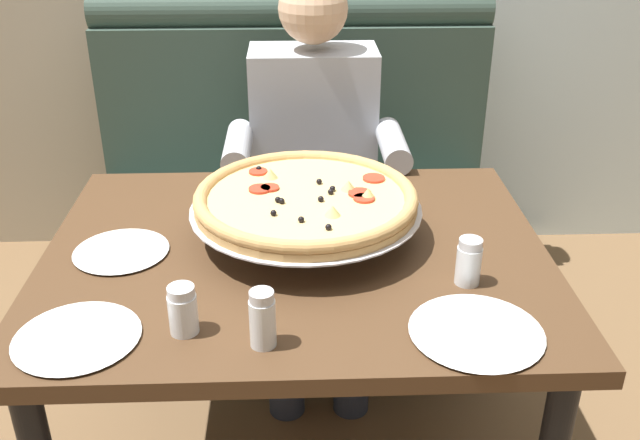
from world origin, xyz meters
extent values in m
cube|color=#384C42|center=(0.00, 0.80, 0.23)|extent=(1.44, 0.60, 0.46)
cube|color=#384C42|center=(0.00, 1.19, 0.69)|extent=(1.44, 0.18, 0.65)
cylinder|color=#384C42|center=(0.00, 1.19, 1.06)|extent=(1.44, 0.14, 0.14)
cube|color=#4C331E|center=(0.00, 0.00, 0.72)|extent=(1.15, 0.92, 0.04)
cylinder|color=black|center=(-0.51, 0.39, 0.35)|extent=(0.06, 0.06, 0.70)
cylinder|color=black|center=(0.51, 0.39, 0.35)|extent=(0.06, 0.06, 0.70)
cube|color=#2D3342|center=(0.06, 0.55, 0.54)|extent=(0.34, 0.40, 0.15)
cylinder|color=#2D3342|center=(-0.04, 0.30, 0.23)|extent=(0.11, 0.11, 0.46)
cylinder|color=#2D3342|center=(0.16, 0.30, 0.23)|extent=(0.11, 0.11, 0.46)
cube|color=#B2B7C1|center=(0.06, 0.77, 0.74)|extent=(0.40, 0.22, 0.56)
cylinder|color=#B2B7C1|center=(-0.17, 0.55, 0.78)|extent=(0.08, 0.28, 0.08)
cylinder|color=#B2B7C1|center=(0.29, 0.55, 0.78)|extent=(0.08, 0.28, 0.08)
sphere|color=#DBB28E|center=(0.06, 0.75, 1.15)|extent=(0.21, 0.21, 0.21)
cylinder|color=silver|center=(0.02, -0.08, 0.78)|extent=(0.01, 0.01, 0.07)
cylinder|color=silver|center=(-0.10, 0.14, 0.78)|extent=(0.01, 0.01, 0.07)
cylinder|color=silver|center=(0.15, 0.14, 0.78)|extent=(0.01, 0.01, 0.07)
torus|color=silver|center=(0.02, 0.07, 0.81)|extent=(0.30, 0.30, 0.01)
cylinder|color=silver|center=(0.02, 0.07, 0.82)|extent=(0.54, 0.54, 0.00)
cylinder|color=tan|center=(0.02, 0.07, 0.83)|extent=(0.52, 0.52, 0.02)
torus|color=tan|center=(0.02, 0.07, 0.85)|extent=(0.52, 0.52, 0.03)
cylinder|color=#E5C17A|center=(0.02, 0.07, 0.84)|extent=(0.46, 0.46, 0.01)
cylinder|color=red|center=(0.19, 0.16, 0.85)|extent=(0.05, 0.05, 0.01)
cylinder|color=red|center=(-0.06, 0.11, 0.85)|extent=(0.04, 0.04, 0.01)
cylinder|color=red|center=(-0.08, 0.10, 0.85)|extent=(0.05, 0.05, 0.01)
cylinder|color=red|center=(0.15, 0.07, 0.85)|extent=(0.05, 0.05, 0.01)
cylinder|color=red|center=(0.16, 0.04, 0.85)|extent=(0.05, 0.05, 0.01)
cylinder|color=red|center=(-0.09, 0.21, 0.85)|extent=(0.05, 0.05, 0.01)
sphere|color=black|center=(-0.04, 0.04, 0.85)|extent=(0.01, 0.01, 0.01)
sphere|color=black|center=(-0.03, 0.03, 0.85)|extent=(0.01, 0.01, 0.01)
sphere|color=black|center=(0.06, 0.04, 0.85)|extent=(0.01, 0.01, 0.01)
sphere|color=black|center=(0.07, -0.10, 0.85)|extent=(0.01, 0.01, 0.01)
sphere|color=black|center=(0.06, 0.13, 0.85)|extent=(0.01, 0.01, 0.01)
sphere|color=black|center=(-0.09, 0.22, 0.85)|extent=(0.01, 0.01, 0.01)
sphere|color=black|center=(0.09, 0.09, 0.85)|extent=(0.01, 0.01, 0.01)
sphere|color=black|center=(0.01, -0.06, 0.85)|extent=(0.01, 0.01, 0.01)
sphere|color=black|center=(0.08, 0.07, 0.85)|extent=(0.01, 0.01, 0.01)
sphere|color=black|center=(-0.05, -0.03, 0.85)|extent=(0.01, 0.01, 0.01)
cone|color=#CCC675|center=(-0.06, 0.17, 0.86)|extent=(0.04, 0.04, 0.02)
cone|color=#CCC675|center=(0.17, 0.05, 0.86)|extent=(0.04, 0.04, 0.02)
cone|color=#CCC675|center=(0.13, 0.10, 0.86)|extent=(0.04, 0.04, 0.02)
cone|color=#CCC675|center=(0.08, -0.04, 0.86)|extent=(0.04, 0.04, 0.02)
cylinder|color=white|center=(-0.06, -0.35, 0.79)|extent=(0.05, 0.05, 0.09)
cylinder|color=silver|center=(-0.06, -0.35, 0.77)|extent=(0.04, 0.04, 0.05)
cylinder|color=silver|center=(-0.06, -0.35, 0.85)|extent=(0.05, 0.05, 0.02)
cylinder|color=white|center=(0.36, -0.16, 0.79)|extent=(0.05, 0.05, 0.08)
cylinder|color=#A82D19|center=(0.36, -0.16, 0.77)|extent=(0.05, 0.05, 0.05)
cylinder|color=silver|center=(0.36, -0.16, 0.84)|extent=(0.05, 0.05, 0.02)
cylinder|color=white|center=(-0.21, -0.31, 0.78)|extent=(0.06, 0.06, 0.08)
cylinder|color=#4C6633|center=(-0.21, -0.31, 0.77)|extent=(0.05, 0.05, 0.05)
cylinder|color=silver|center=(-0.21, -0.31, 0.83)|extent=(0.05, 0.05, 0.02)
cylinder|color=white|center=(-0.41, -0.33, 0.75)|extent=(0.17, 0.17, 0.01)
cone|color=white|center=(-0.41, -0.33, 0.76)|extent=(0.24, 0.24, 0.01)
cylinder|color=white|center=(-0.40, 0.00, 0.75)|extent=(0.15, 0.15, 0.01)
cone|color=white|center=(-0.40, 0.00, 0.76)|extent=(0.22, 0.22, 0.01)
cylinder|color=white|center=(0.34, -0.34, 0.75)|extent=(0.18, 0.18, 0.01)
cone|color=white|center=(0.34, -0.34, 0.76)|extent=(0.26, 0.26, 0.01)
camera|label=1|loc=(0.00, -1.43, 1.55)|focal=40.07mm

